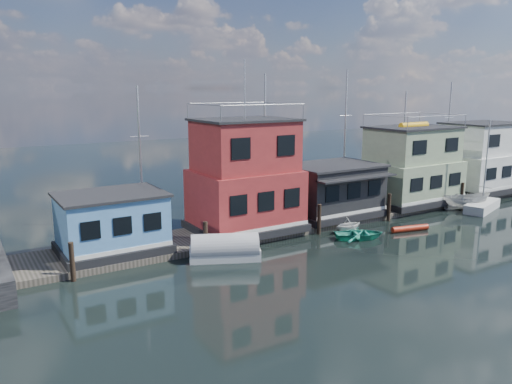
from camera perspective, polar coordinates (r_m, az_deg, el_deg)
ground at (r=33.13m, az=22.84°, el=-7.30°), size 160.00×160.00×0.00m
dock at (r=40.80m, az=9.12°, el=-2.71°), size 48.00×5.00×0.40m
houseboat_blue at (r=31.90m, az=-16.16°, el=-3.40°), size 6.40×4.90×3.66m
houseboat_red at (r=35.10m, az=-1.27°, el=1.60°), size 7.40×5.90×11.86m
houseboat_dark at (r=39.98m, az=8.70°, el=0.26°), size 7.40×6.10×4.06m
houseboat_green at (r=46.07m, az=17.32°, el=2.81°), size 8.40×5.90×7.03m
houseboat_white at (r=53.96m, az=24.36°, el=3.52°), size 8.40×5.90×6.66m
pilings at (r=38.36m, az=11.51°, el=-2.35°), size 42.28×0.28×2.20m
background_masts at (r=47.42m, az=8.98°, el=5.88°), size 36.40×0.16×12.00m
dinghy_teal at (r=35.57m, az=11.75°, el=-4.72°), size 4.11×3.64×0.71m
day_sailer at (r=46.99m, az=24.44°, el=-1.41°), size 5.16×3.09×7.72m
dinghy_white at (r=36.87m, az=10.52°, el=-3.69°), size 2.27×1.96×1.19m
motorboat at (r=46.55m, az=22.77°, el=-0.95°), size 4.28×3.51×1.58m
tarp_runabout at (r=30.74m, az=-3.58°, el=-6.55°), size 4.57×3.28×1.73m
red_kayak at (r=38.38m, az=17.19°, el=-3.99°), size 3.01×1.11×0.44m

